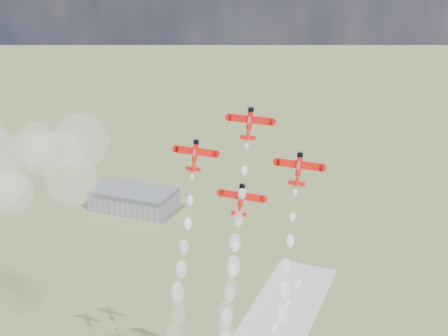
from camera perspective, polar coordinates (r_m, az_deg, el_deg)
hangar at (r=394.77m, az=-8.23°, el=-2.86°), size 50.00×28.00×13.00m
plane_lead at (r=163.52m, az=2.35°, el=4.16°), size 12.10×5.03×8.40m
plane_left at (r=168.79m, az=-2.68°, el=1.24°), size 12.10×5.03×8.40m
plane_right at (r=159.73m, az=6.83°, el=-0.00°), size 12.10×5.03×8.40m
plane_slot at (r=164.47m, az=1.54°, el=-2.86°), size 12.10×5.03×8.40m
smoke_trail_lead at (r=169.54m, az=0.46°, el=-11.91°), size 5.47×18.58×52.46m
smoke_trail_left at (r=176.88m, az=-4.41°, el=-13.96°), size 5.71×19.05×51.30m
drifted_smoke_cloud at (r=216.84m, az=-16.86°, el=0.82°), size 48.38×34.22×44.10m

